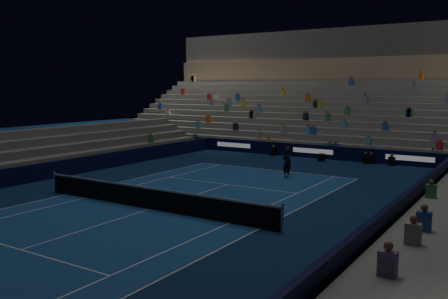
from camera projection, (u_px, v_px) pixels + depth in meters
ground at (150, 209)px, 21.34m from camera, size 90.00×90.00×0.00m
court_surface at (150, 209)px, 21.34m from camera, size 10.97×23.77×0.01m
sponsor_barrier_far at (313, 151)px, 36.71m from camera, size 44.00×0.25×1.00m
sponsor_barrier_east at (372, 234)px, 16.07m from camera, size 0.25×37.00×1.00m
sponsor_barrier_west at (15, 176)px, 26.47m from camera, size 0.25×37.00×1.00m
grandstand_main at (354, 109)px, 44.18m from camera, size 44.00×15.20×11.20m
tennis_net at (150, 198)px, 21.27m from camera, size 12.90×0.10×1.10m
tennis_player at (287, 163)px, 28.63m from camera, size 0.73×0.59×1.74m
broadcast_camera at (321, 157)px, 35.16m from camera, size 0.44×0.86×0.53m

